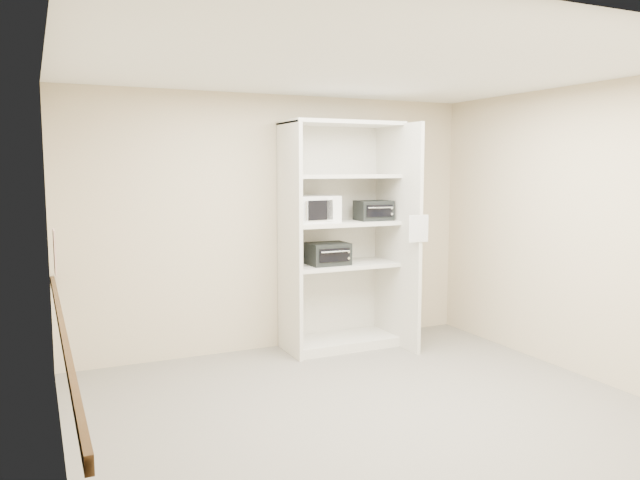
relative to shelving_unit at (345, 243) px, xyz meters
name	(u,v)px	position (x,y,z in m)	size (l,w,h in m)	color
floor	(367,410)	(-0.67, -1.70, -1.13)	(4.50, 4.00, 0.01)	slate
ceiling	(370,66)	(-0.67, -1.70, 1.57)	(4.50, 4.00, 0.01)	white
wall_back	(277,223)	(-0.67, 0.30, 0.22)	(4.50, 0.02, 2.70)	#C5AC8E
wall_front	(568,289)	(-0.67, -3.70, 0.22)	(4.50, 0.02, 2.70)	#C5AC8E
wall_left	(55,262)	(-2.92, -1.70, 0.22)	(0.02, 4.00, 2.70)	#C5AC8E
wall_right	(580,231)	(1.58, -1.70, 0.22)	(0.02, 4.00, 2.70)	#C5AC8E
shelving_unit	(345,243)	(0.00, 0.00, 0.00)	(1.24, 0.92, 2.42)	silver
microwave	(314,209)	(-0.37, -0.01, 0.38)	(0.46, 0.35, 0.28)	white
toaster_oven_upper	(374,210)	(0.33, -0.04, 0.35)	(0.37, 0.28, 0.21)	black
toaster_oven_lower	(328,254)	(-0.22, -0.05, -0.10)	(0.42, 0.32, 0.23)	black
paper_sign	(419,229)	(0.52, -0.63, 0.19)	(0.21, 0.01, 0.27)	white
chair_rail	(63,332)	(-2.89, -1.70, -0.23)	(0.04, 3.98, 0.08)	#311E0E
wall_poster	(55,252)	(-2.90, -1.22, 0.22)	(0.01, 0.23, 0.32)	white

